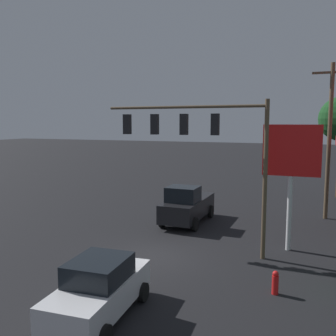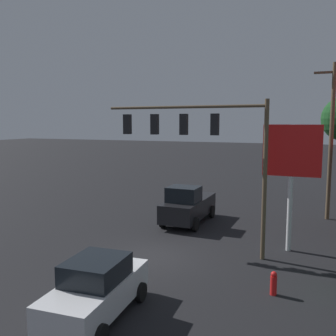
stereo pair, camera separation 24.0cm
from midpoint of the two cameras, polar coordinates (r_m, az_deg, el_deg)
ground_plane at (r=17.96m, az=-2.83°, el=-13.30°), size 200.00×200.00×0.00m
traffic_signal_assembly at (r=17.82m, az=4.28°, el=4.67°), size 7.95×0.43×7.25m
utility_pole at (r=25.87m, az=23.12°, el=4.24°), size 2.40×0.26×9.92m
price_sign at (r=18.73m, az=17.96°, el=1.58°), size 2.69×0.27×6.12m
sedan_waiting at (r=12.73m, az=-10.98°, el=-17.62°), size 2.29×4.51×1.93m
pickup_parked at (r=23.32m, az=2.61°, el=-5.70°), size 2.28×5.21×2.40m
fire_hydrant at (r=14.69m, az=15.56°, el=-16.47°), size 0.24×0.24×0.88m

